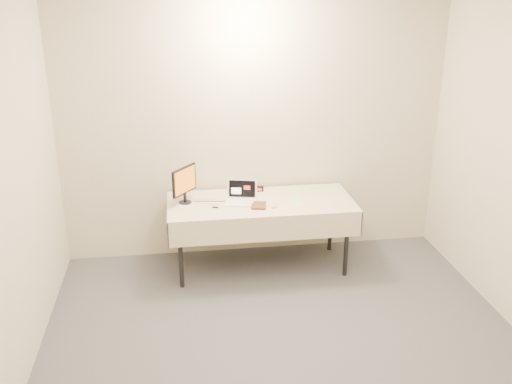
{
  "coord_description": "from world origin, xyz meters",
  "views": [
    {
      "loc": [
        -0.8,
        -3.19,
        2.84
      ],
      "look_at": [
        -0.06,
        1.99,
        0.86
      ],
      "focal_mm": 40.0,
      "sensor_mm": 36.0,
      "label": 1
    }
  ],
  "objects": [
    {
      "name": "laptop",
      "position": [
        -0.19,
        2.06,
        0.79
      ],
      "size": [
        0.35,
        0.31,
        0.21
      ],
      "rotation": [
        0.0,
        0.0,
        -0.24
      ],
      "color": "white",
      "rests_on": "table"
    },
    {
      "name": "paper_form",
      "position": [
        0.35,
        1.97,
        0.74
      ],
      "size": [
        0.13,
        0.29,
        0.0
      ],
      "primitive_type": "cube",
      "rotation": [
        0.0,
        0.0,
        -0.06
      ],
      "color": "#B6E5B7",
      "rests_on": "table"
    },
    {
      "name": "table",
      "position": [
        0.0,
        2.05,
        0.68
      ],
      "size": [
        1.86,
        0.81,
        0.74
      ],
      "color": "black",
      "rests_on": "ground"
    },
    {
      "name": "clicker",
      "position": [
        0.1,
        1.87,
        0.75
      ],
      "size": [
        0.07,
        0.1,
        0.02
      ],
      "primitive_type": "ellipsoid",
      "rotation": [
        0.0,
        0.0,
        -0.35
      ],
      "color": "#BCBCBE",
      "rests_on": "table"
    },
    {
      "name": "monitor",
      "position": [
        -0.75,
        2.11,
        0.96
      ],
      "size": [
        0.24,
        0.3,
        0.37
      ],
      "rotation": [
        0.0,
        0.0,
        0.91
      ],
      "color": "black",
      "rests_on": "table"
    },
    {
      "name": "back_wall",
      "position": [
        0.0,
        2.5,
        1.35
      ],
      "size": [
        4.0,
        0.1,
        2.7
      ],
      "primitive_type": "cube",
      "color": "beige",
      "rests_on": "ground"
    },
    {
      "name": "book",
      "position": [
        -0.11,
        1.93,
        0.84
      ],
      "size": [
        0.15,
        0.04,
        0.19
      ],
      "primitive_type": "imported",
      "rotation": [
        0.0,
        0.0,
        -0.19
      ],
      "color": "#92581A",
      "rests_on": "table"
    },
    {
      "name": "usb_dongle",
      "position": [
        -0.46,
        1.94,
        0.74
      ],
      "size": [
        0.06,
        0.03,
        0.01
      ],
      "primitive_type": "cube",
      "rotation": [
        0.0,
        0.0,
        -0.3
      ],
      "color": "black",
      "rests_on": "table"
    },
    {
      "name": "alarm_clock",
      "position": [
        0.01,
        2.34,
        0.76
      ],
      "size": [
        0.12,
        0.05,
        0.05
      ],
      "rotation": [
        0.0,
        0.0,
        0.01
      ],
      "color": "black",
      "rests_on": "table"
    }
  ]
}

